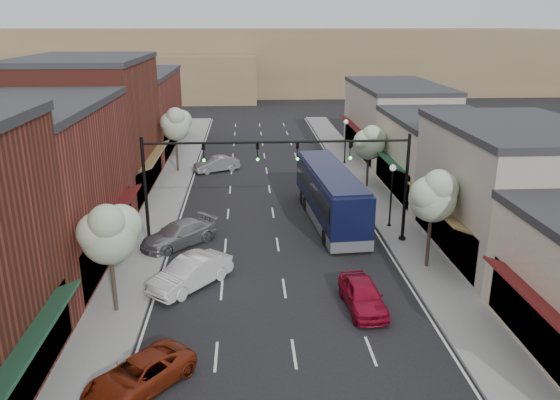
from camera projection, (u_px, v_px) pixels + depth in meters
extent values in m
plane|color=black|center=(287.00, 307.00, 26.95)|extent=(160.00, 160.00, 0.00)
cube|color=gray|center=(166.00, 196.00, 43.98)|extent=(2.80, 73.00, 0.15)
cube|color=gray|center=(372.00, 192.00, 44.97)|extent=(2.80, 73.00, 0.15)
cube|color=gray|center=(184.00, 195.00, 44.06)|extent=(0.25, 73.00, 0.17)
cube|color=gray|center=(355.00, 192.00, 44.89)|extent=(0.25, 73.00, 0.17)
cube|color=black|center=(5.00, 393.00, 18.27)|extent=(0.60, 11.90, 2.60)
cube|color=#1C462F|center=(23.00, 353.00, 17.85)|extent=(1.07, 9.80, 0.49)
cube|color=brown|center=(24.00, 190.00, 30.40)|extent=(9.00, 14.00, 9.00)
cube|color=#2D2D30|center=(11.00, 105.00, 28.93)|extent=(9.20, 14.10, 0.40)
cube|color=black|center=(106.00, 236.00, 31.55)|extent=(0.60, 11.90, 2.60)
cube|color=#5C1615|center=(117.00, 212.00, 31.13)|extent=(1.07, 9.80, 0.49)
cube|color=maroon|center=(90.00, 129.00, 43.44)|extent=(9.00, 14.00, 10.50)
cube|color=#2D2D30|center=(82.00, 59.00, 41.74)|extent=(9.20, 14.10, 0.40)
cube|color=black|center=(147.00, 173.00, 44.82)|extent=(0.60, 11.90, 2.60)
cube|color=olive|center=(155.00, 155.00, 44.41)|extent=(1.07, 9.80, 0.49)
cube|color=brown|center=(131.00, 113.00, 59.00)|extent=(9.00, 18.00, 8.00)
cube|color=#2D2D30|center=(127.00, 73.00, 57.69)|extent=(9.20, 18.10, 0.40)
cube|color=black|center=(171.00, 135.00, 60.00)|extent=(0.60, 15.30, 2.60)
cube|color=#1C462F|center=(178.00, 121.00, 59.58)|extent=(1.07, 12.60, 0.49)
cube|color=black|center=(555.00, 339.00, 21.36)|extent=(0.60, 10.20, 2.60)
cube|color=#5C1615|center=(541.00, 306.00, 20.85)|extent=(1.07, 8.40, 0.49)
cube|color=#AB9F92|center=(512.00, 193.00, 32.29)|extent=(8.00, 12.00, 7.50)
cube|color=#2D2D30|center=(521.00, 127.00, 31.06)|extent=(8.20, 12.10, 0.40)
cube|color=black|center=(447.00, 229.00, 32.74)|extent=(0.60, 10.20, 2.60)
cube|color=olive|center=(436.00, 205.00, 32.23)|extent=(1.07, 8.40, 0.49)
cube|color=beige|center=(441.00, 158.00, 43.91)|extent=(8.00, 12.00, 6.00)
cube|color=#2D2D30|center=(445.00, 118.00, 42.91)|extent=(8.20, 12.10, 0.40)
cube|color=black|center=(395.00, 175.00, 44.13)|extent=(0.60, 10.20, 2.60)
cube|color=#1C462F|center=(386.00, 157.00, 43.61)|extent=(1.07, 8.40, 0.49)
cube|color=#AB9F92|center=(396.00, 121.00, 57.03)|extent=(8.00, 16.00, 7.00)
cube|color=#2D2D30|center=(398.00, 85.00, 55.88)|extent=(8.20, 16.10, 0.40)
cube|color=black|center=(360.00, 140.00, 57.40)|extent=(0.60, 13.60, 2.60)
cube|color=#5C1615|center=(353.00, 126.00, 56.89)|extent=(1.07, 11.20, 0.49)
cube|color=#7A6647|center=(254.00, 60.00, 110.44)|extent=(120.00, 30.00, 12.00)
cube|color=#7A6647|center=(117.00, 77.00, 98.20)|extent=(50.00, 20.00, 8.00)
cylinder|color=black|center=(402.00, 239.00, 34.97)|extent=(0.44, 0.44, 0.30)
cylinder|color=black|center=(406.00, 189.00, 33.93)|extent=(0.20, 0.20, 7.00)
cylinder|color=black|center=(344.00, 141.00, 32.72)|extent=(8.00, 0.14, 0.14)
imported|color=black|center=(350.00, 151.00, 32.93)|extent=(0.18, 0.46, 1.10)
sphere|color=#19E533|center=(350.00, 158.00, 32.95)|extent=(0.18, 0.18, 0.18)
imported|color=black|center=(297.00, 152.00, 32.74)|extent=(0.18, 0.46, 1.10)
sphere|color=#19E533|center=(298.00, 159.00, 32.76)|extent=(0.18, 0.18, 0.18)
cylinder|color=black|center=(150.00, 245.00, 34.02)|extent=(0.44, 0.44, 0.30)
cylinder|color=black|center=(146.00, 194.00, 32.98)|extent=(0.20, 0.20, 7.00)
cylinder|color=black|center=(210.00, 143.00, 32.25)|extent=(8.00, 0.14, 0.14)
imported|color=black|center=(204.00, 153.00, 32.41)|extent=(0.18, 0.46, 1.10)
sphere|color=#19E533|center=(204.00, 160.00, 32.43)|extent=(0.18, 0.18, 0.18)
imported|color=black|center=(257.00, 152.00, 32.60)|extent=(0.18, 0.46, 1.10)
sphere|color=#19E533|center=(258.00, 159.00, 32.62)|extent=(0.18, 0.18, 0.18)
cylinder|color=#47382B|center=(429.00, 238.00, 30.66)|extent=(0.20, 0.20, 3.71)
sphere|color=#B3D2A1|center=(432.00, 199.00, 29.94)|extent=(2.60, 2.60, 2.60)
sphere|color=#B3D2A1|center=(440.00, 189.00, 30.11)|extent=(2.00, 2.00, 2.00)
sphere|color=#B3D2A1|center=(428.00, 194.00, 29.52)|extent=(1.90, 1.90, 1.90)
sphere|color=#B3D2A1|center=(439.00, 185.00, 29.18)|extent=(1.70, 1.70, 1.70)
cylinder|color=#47382B|center=(368.00, 168.00, 45.90)|extent=(0.20, 0.20, 3.33)
sphere|color=#B3D2A1|center=(369.00, 144.00, 45.25)|extent=(2.60, 2.60, 2.60)
sphere|color=#B3D2A1|center=(374.00, 138.00, 45.43)|extent=(2.00, 2.00, 2.00)
sphere|color=#B3D2A1|center=(365.00, 141.00, 44.84)|extent=(1.90, 1.90, 1.90)
sphere|color=#B3D2A1|center=(372.00, 136.00, 44.52)|extent=(1.70, 1.70, 1.70)
cylinder|color=#47382B|center=(113.00, 280.00, 25.91)|extent=(0.20, 0.20, 3.52)
sphere|color=#B3D2A1|center=(109.00, 237.00, 25.23)|extent=(2.60, 2.60, 2.60)
sphere|color=#B3D2A1|center=(120.00, 225.00, 25.41)|extent=(2.00, 2.00, 2.00)
sphere|color=#B3D2A1|center=(98.00, 233.00, 24.82)|extent=(1.90, 1.90, 1.90)
sphere|color=#B3D2A1|center=(106.00, 223.00, 24.49)|extent=(1.70, 1.70, 1.70)
cylinder|color=#47382B|center=(177.00, 152.00, 50.52)|extent=(0.20, 0.20, 3.84)
sphere|color=#B3D2A1|center=(175.00, 126.00, 49.77)|extent=(2.60, 2.60, 2.60)
sphere|color=#B3D2A1|center=(181.00, 121.00, 49.94)|extent=(2.00, 2.00, 2.00)
sphere|color=#B3D2A1|center=(170.00, 123.00, 49.35)|extent=(1.90, 1.90, 1.90)
sphere|color=#B3D2A1|center=(175.00, 117.00, 49.01)|extent=(1.70, 1.70, 1.70)
cylinder|color=black|center=(389.00, 226.00, 37.34)|extent=(0.28, 0.28, 0.20)
cylinder|color=black|center=(391.00, 200.00, 36.75)|extent=(0.12, 0.12, 4.00)
sphere|color=white|center=(393.00, 168.00, 36.06)|extent=(0.44, 0.44, 0.44)
cylinder|color=black|center=(344.00, 163.00, 53.94)|extent=(0.28, 0.28, 0.20)
cylinder|color=black|center=(345.00, 144.00, 53.35)|extent=(0.12, 0.12, 4.00)
sphere|color=white|center=(346.00, 122.00, 52.66)|extent=(0.44, 0.44, 0.44)
cube|color=black|center=(330.00, 194.00, 38.00)|extent=(3.57, 12.44, 3.13)
cube|color=#595B60|center=(330.00, 213.00, 38.46)|extent=(3.59, 12.46, 0.72)
cube|color=black|center=(330.00, 188.00, 37.87)|extent=(3.55, 11.46, 1.13)
cube|color=black|center=(331.00, 171.00, 37.50)|extent=(3.32, 11.93, 0.26)
cube|color=black|center=(354.00, 214.00, 32.07)|extent=(2.13, 0.24, 1.23)
cylinder|color=black|center=(326.00, 237.00, 34.27)|extent=(0.41, 1.09, 1.06)
cylinder|color=black|center=(363.00, 235.00, 34.58)|extent=(0.41, 1.09, 1.06)
cylinder|color=black|center=(303.00, 198.00, 41.97)|extent=(0.41, 1.09, 1.06)
cylinder|color=black|center=(334.00, 196.00, 42.28)|extent=(0.41, 1.09, 1.06)
cylinder|color=black|center=(306.00, 204.00, 40.62)|extent=(0.41, 1.09, 1.06)
cylinder|color=black|center=(338.00, 202.00, 40.93)|extent=(0.41, 1.09, 1.06)
imported|color=maroon|center=(363.00, 295.00, 26.62)|extent=(2.03, 4.41, 1.47)
imported|color=maroon|center=(139.00, 375.00, 20.74)|extent=(4.53, 4.81, 1.26)
imported|color=silver|center=(191.00, 273.00, 28.79)|extent=(4.49, 4.87, 1.62)
imported|color=gray|center=(179.00, 234.00, 34.20)|extent=(5.17, 5.06, 1.49)
imported|color=#9D9DA2|center=(216.00, 164.00, 51.14)|extent=(4.50, 3.15, 1.41)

